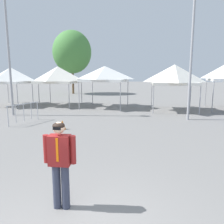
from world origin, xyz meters
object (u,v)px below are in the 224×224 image
crowd_barrier_near_person (24,109)px  traffic_cone_lot_center (62,125)px  canopy_tent_left_of_center (58,75)px  light_pole_opposite_side (7,30)px  person_foreground (60,159)px  canopy_tent_behind_left (105,74)px  tree_behind_tents_left (72,52)px  light_pole_near_lift (193,29)px  canopy_tent_center (11,75)px  canopy_tent_far_right (174,75)px

crowd_barrier_near_person → traffic_cone_lot_center: 2.81m
canopy_tent_left_of_center → light_pole_opposite_side: bearing=-102.9°
light_pole_opposite_side → person_foreground: bearing=-51.0°
canopy_tent_left_of_center → traffic_cone_lot_center: 8.71m
crowd_barrier_near_person → person_foreground: bearing=-53.2°
canopy_tent_behind_left → tree_behind_tents_left: tree_behind_tents_left is taller
canopy_tent_behind_left → light_pole_opposite_side: bearing=-139.2°
light_pole_near_lift → canopy_tent_center: bearing=166.2°
canopy_tent_behind_left → traffic_cone_lot_center: (-0.46, -7.31, -2.41)m
canopy_tent_left_of_center → traffic_cone_lot_center: (3.58, -7.60, -2.33)m
canopy_tent_behind_left → tree_behind_tents_left: bearing=121.8°
tree_behind_tents_left → crowd_barrier_near_person: bearing=-77.9°
canopy_tent_far_right → light_pole_near_lift: bearing=-78.5°
canopy_tent_far_right → person_foreground: (-3.06, -12.76, -1.55)m
person_foreground → canopy_tent_far_right: bearing=76.5°
canopy_tent_left_of_center → tree_behind_tents_left: size_ratio=0.40×
person_foreground → tree_behind_tents_left: 26.27m
canopy_tent_behind_left → canopy_tent_far_right: 5.23m
person_foreground → canopy_tent_behind_left: bearing=99.1°
light_pole_opposite_side → crowd_barrier_near_person: 5.38m
person_foreground → crowd_barrier_near_person: 8.70m
canopy_tent_far_right → canopy_tent_behind_left: bearing=173.2°
canopy_tent_left_of_center → canopy_tent_center: bearing=-170.7°
canopy_tent_behind_left → person_foreground: size_ratio=1.93×
light_pole_opposite_side → canopy_tent_behind_left: bearing=40.8°
traffic_cone_lot_center → canopy_tent_behind_left: bearing=86.4°
person_foreground → canopy_tent_center: bearing=127.7°
canopy_tent_far_right → canopy_tent_left_of_center: bearing=174.4°
light_pole_near_lift → light_pole_opposite_side: light_pole_opposite_side is taller
canopy_tent_center → canopy_tent_left_of_center: bearing=9.3°
canopy_tent_center → light_pole_opposite_side: bearing=-55.4°
light_pole_opposite_side → crowd_barrier_near_person: light_pole_opposite_side is taller
canopy_tent_center → traffic_cone_lot_center: 10.46m
person_foreground → tree_behind_tents_left: tree_behind_tents_left is taller
canopy_tent_left_of_center → tree_behind_tents_left: 11.37m
light_pole_near_lift → light_pole_opposite_side: bearing=-176.4°
canopy_tent_behind_left → light_pole_opposite_side: light_pole_opposite_side is taller
canopy_tent_center → light_pole_opposite_side: 5.68m
person_foreground → light_pole_opposite_side: (-7.25, 8.96, 4.28)m
person_foreground → crowd_barrier_near_person: (-5.21, 6.97, -0.28)m
canopy_tent_center → canopy_tent_far_right: (13.11, -0.27, 0.07)m
person_foreground → traffic_cone_lot_center: 6.64m
light_pole_near_lift → tree_behind_tents_left: (-12.63, 14.68, 0.26)m
canopy_tent_far_right → light_pole_opposite_side: size_ratio=0.35×
canopy_tent_left_of_center → traffic_cone_lot_center: size_ratio=7.13×
canopy_tent_center → crowd_barrier_near_person: bearing=-51.3°
canopy_tent_left_of_center → canopy_tent_behind_left: size_ratio=0.94×
canopy_tent_far_right → tree_behind_tents_left: tree_behind_tents_left is taller
tree_behind_tents_left → light_pole_near_lift: bearing=-49.3°
canopy_tent_far_right → light_pole_near_lift: 4.05m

